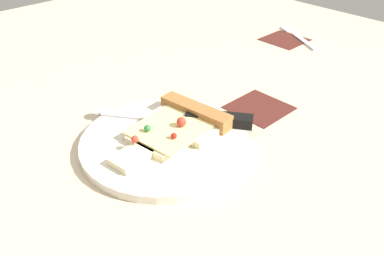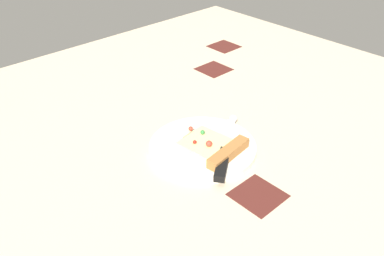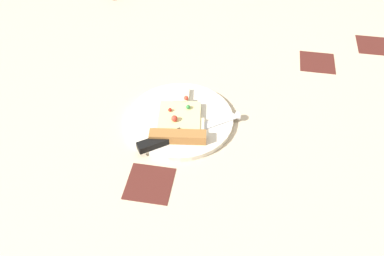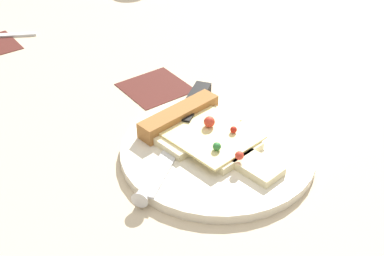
{
  "view_description": "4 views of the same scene",
  "coord_description": "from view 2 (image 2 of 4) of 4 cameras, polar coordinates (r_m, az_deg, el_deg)",
  "views": [
    {
      "loc": [
        -30.08,
        -40.87,
        33.49
      ],
      "look_at": [
        0.63,
        -8.59,
        4.07
      ],
      "focal_mm": 37.19,
      "sensor_mm": 36.0,
      "label": 1
    },
    {
      "loc": [
        51.5,
        -56.8,
        54.34
      ],
      "look_at": [
        -4.67,
        -4.71,
        3.93
      ],
      "focal_mm": 38.15,
      "sensor_mm": 36.0,
      "label": 2
    },
    {
      "loc": [
        63.04,
        8.81,
        64.92
      ],
      "look_at": [
        2.38,
        -1.45,
        1.81
      ],
      "focal_mm": 38.12,
      "sensor_mm": 36.0,
      "label": 3
    },
    {
      "loc": [
        -39.47,
        27.6,
        39.45
      ],
      "look_at": [
        1.96,
        -3.1,
        3.01
      ],
      "focal_mm": 47.99,
      "sensor_mm": 36.0,
      "label": 4
    }
  ],
  "objects": [
    {
      "name": "knife",
      "position": [
        0.88,
        4.68,
        -3.34
      ],
      "size": [
        15.69,
        20.73,
        2.45
      ],
      "rotation": [
        0.0,
        0.0,
        0.62
      ],
      "color": "silver",
      "rests_on": "plate"
    },
    {
      "name": "plate",
      "position": [
        0.91,
        1.49,
        -2.67
      ],
      "size": [
        24.01,
        24.01,
        1.22
      ],
      "primitive_type": "cylinder",
      "color": "silver",
      "rests_on": "ground_plane"
    },
    {
      "name": "ground_plane",
      "position": [
        0.95,
        4.02,
        -2.81
      ],
      "size": [
        149.25,
        149.25,
        3.0
      ],
      "color": "#C6B293",
      "rests_on": "ground"
    },
    {
      "name": "pizza_slice",
      "position": [
        0.89,
        2.81,
        -2.57
      ],
      "size": [
        18.25,
        12.34,
        2.7
      ],
      "rotation": [
        0.0,
        0.0,
        1.7
      ],
      "color": "beige",
      "rests_on": "plate"
    }
  ]
}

